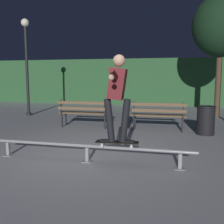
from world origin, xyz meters
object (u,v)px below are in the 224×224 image
(grind_rail, at_px, (87,148))
(park_bench_leftmost, at_px, (84,111))
(lamp_post_left, at_px, (26,55))
(trash_can, at_px, (206,120))
(skateboard, at_px, (117,142))
(tree_far_right, at_px, (221,26))
(skateboarder, at_px, (117,91))
(park_bench_left_center, at_px, (158,113))

(grind_rail, height_order, park_bench_leftmost, park_bench_leftmost)
(lamp_post_left, bearing_deg, trash_can, -17.74)
(skateboard, height_order, tree_far_right, tree_far_right)
(lamp_post_left, bearing_deg, skateboarder, -46.49)
(skateboarder, bearing_deg, grind_rail, -179.98)
(grind_rail, bearing_deg, skateboarder, 0.02)
(grind_rail, bearing_deg, park_bench_left_center, 70.55)
(grind_rail, relative_size, park_bench_leftmost, 2.48)
(park_bench_left_center, bearing_deg, trash_can, -7.32)
(tree_far_right, xyz_separation_m, trash_can, (-0.80, -3.50, -3.11))
(skateboarder, bearing_deg, tree_far_right, 67.78)
(skateboarder, xyz_separation_m, park_bench_left_center, (0.54, 3.17, -0.80))
(park_bench_left_center, bearing_deg, skateboarder, -99.71)
(tree_far_right, bearing_deg, grind_rail, -116.43)
(tree_far_right, bearing_deg, skateboard, -112.24)
(grind_rail, distance_m, park_bench_left_center, 3.37)
(skateboard, xyz_separation_m, park_bench_left_center, (0.54, 3.17, 0.13))
(grind_rail, distance_m, lamp_post_left, 7.09)
(grind_rail, relative_size, lamp_post_left, 1.02)
(park_bench_left_center, xyz_separation_m, lamp_post_left, (-5.44, 1.99, 1.94))
(skateboard, relative_size, tree_far_right, 0.17)
(park_bench_leftmost, xyz_separation_m, park_bench_left_center, (2.31, 0.00, 0.00))
(park_bench_left_center, xyz_separation_m, tree_far_right, (2.11, 3.33, 2.98))
(grind_rail, bearing_deg, trash_can, 50.99)
(skateboarder, height_order, park_bench_leftmost, skateboarder)
(skateboard, relative_size, skateboarder, 0.51)
(park_bench_leftmost, relative_size, lamp_post_left, 0.41)
(park_bench_leftmost, xyz_separation_m, lamp_post_left, (-3.13, 1.99, 1.94))
(lamp_post_left, height_order, trash_can, lamp_post_left)
(park_bench_left_center, bearing_deg, tree_far_right, 57.61)
(skateboarder, relative_size, park_bench_left_center, 0.97)
(skateboard, bearing_deg, trash_can, 58.25)
(park_bench_left_center, xyz_separation_m, trash_can, (1.31, -0.17, -0.12))
(lamp_post_left, bearing_deg, skateboard, -46.51)
(skateboarder, bearing_deg, lamp_post_left, 133.51)
(park_bench_leftmost, relative_size, trash_can, 2.01)
(skateboard, xyz_separation_m, skateboarder, (0.00, 0.00, 0.94))
(skateboard, relative_size, trash_can, 0.99)
(lamp_post_left, relative_size, trash_can, 4.88)
(skateboarder, distance_m, tree_far_right, 7.35)
(park_bench_left_center, bearing_deg, lamp_post_left, 159.89)
(skateboard, distance_m, skateboarder, 0.94)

